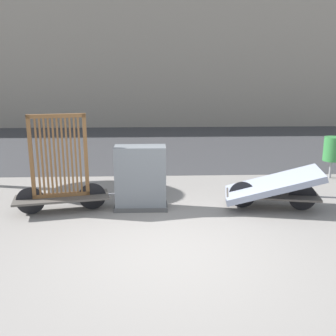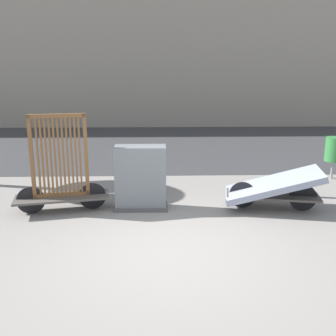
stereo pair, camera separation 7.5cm
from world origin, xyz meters
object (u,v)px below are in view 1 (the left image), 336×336
(bike_cart_with_bedframe, at_px, (61,179))
(trash_bin, at_px, (332,149))
(bike_cart_with_mattress, at_px, (273,187))
(utility_cabinet, at_px, (141,180))

(bike_cart_with_bedframe, bearing_deg, trash_bin, 7.92)
(bike_cart_with_bedframe, relative_size, bike_cart_with_mattress, 0.98)
(bike_cart_with_bedframe, height_order, trash_bin, bike_cart_with_bedframe)
(bike_cart_with_mattress, xyz_separation_m, utility_cabinet, (-2.56, 0.12, 0.13))
(utility_cabinet, relative_size, trash_bin, 1.20)
(bike_cart_with_bedframe, xyz_separation_m, bike_cart_with_mattress, (4.06, -0.00, -0.21))
(trash_bin, bearing_deg, bike_cart_with_bedframe, -160.72)
(bike_cart_with_bedframe, height_order, utility_cabinet, bike_cart_with_bedframe)
(bike_cart_with_bedframe, relative_size, trash_bin, 2.38)
(utility_cabinet, bearing_deg, trash_bin, 23.61)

